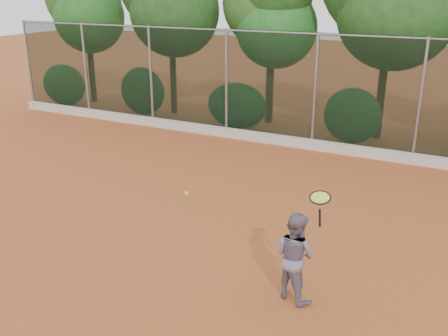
% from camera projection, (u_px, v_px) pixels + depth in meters
% --- Properties ---
extents(ground, '(80.00, 80.00, 0.00)m').
position_uv_depth(ground, '(201.00, 243.00, 9.79)').
color(ground, '#A85327').
rests_on(ground, ground).
extents(concrete_curb, '(24.00, 0.20, 0.30)m').
position_uv_depth(concrete_curb, '(310.00, 144.00, 15.44)').
color(concrete_curb, beige).
rests_on(concrete_curb, ground).
extents(tennis_player, '(0.88, 0.78, 1.50)m').
position_uv_depth(tennis_player, '(294.00, 256.00, 7.85)').
color(tennis_player, slate).
rests_on(tennis_player, ground).
extents(chainlink_fence, '(24.09, 0.09, 3.50)m').
position_uv_depth(chainlink_fence, '(315.00, 88.00, 15.01)').
color(chainlink_fence, black).
rests_on(chainlink_fence, ground).
extents(tennis_racket, '(0.34, 0.33, 0.57)m').
position_uv_depth(tennis_racket, '(320.00, 200.00, 7.18)').
color(tennis_racket, black).
rests_on(tennis_racket, ground).
extents(tennis_ball_in_flight, '(0.07, 0.07, 0.07)m').
position_uv_depth(tennis_ball_in_flight, '(186.00, 193.00, 8.65)').
color(tennis_ball_in_flight, '#CBEF36').
rests_on(tennis_ball_in_flight, ground).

